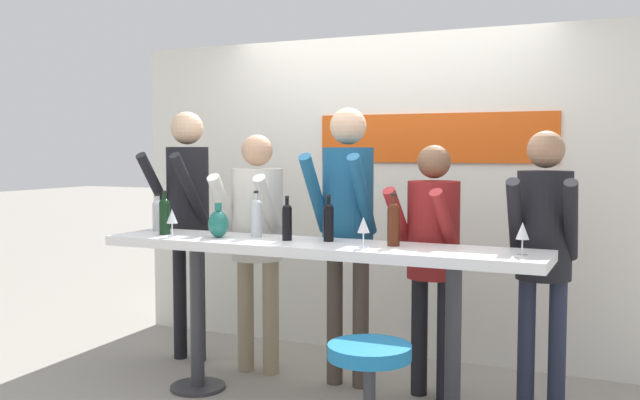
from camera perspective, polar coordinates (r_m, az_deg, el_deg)
The scene contains 18 objects.
back_wall at distance 5.48m, azimuth 5.45°, elevation 0.40°, with size 4.33×0.12×2.43m.
tasting_table at distance 4.29m, azimuth -0.43°, elevation -5.48°, with size 2.73×0.52×1.01m.
bar_stool at distance 3.59m, azimuth 3.97°, elevation -14.67°, with size 0.43×0.43×0.63m.
person_far_left at distance 5.33m, azimuth -10.59°, elevation -0.27°, with size 0.38×0.54×1.85m.
person_left at distance 4.98m, azimuth -5.07°, elevation -2.11°, with size 0.44×0.54×1.67m.
person_center_left at distance 4.67m, azimuth 2.20°, elevation -1.00°, with size 0.41×0.55×1.84m.
person_center at distance 4.51m, azimuth 8.99°, elevation -3.34°, with size 0.45×0.55×1.60m.
person_center_right at distance 4.39m, azimuth 17.48°, elevation -2.90°, with size 0.40×0.52×1.68m.
wine_bottle_0 at distance 4.36m, azimuth -2.66°, elevation -1.62°, with size 0.06×0.06×0.27m.
wine_bottle_1 at distance 4.76m, azimuth -12.33°, elevation -1.13°, with size 0.07×0.07×0.29m.
wine_bottle_2 at distance 4.13m, azimuth 5.91°, elevation -1.75°, with size 0.07×0.07×0.30m.
wine_bottle_3 at distance 4.54m, azimuth -5.12°, elevation -1.27°, with size 0.07×0.07×0.30m.
wine_bottle_4 at distance 4.97m, azimuth -12.84°, elevation -1.07°, with size 0.07×0.07×0.25m.
wine_bottle_5 at distance 4.30m, azimuth 0.69°, elevation -1.63°, with size 0.06×0.06×0.28m.
wine_glass_0 at distance 4.02m, azimuth 3.50°, elevation -2.09°, with size 0.07×0.07×0.18m.
wine_glass_1 at distance 3.87m, azimuth 15.90°, elevation -2.48°, with size 0.07×0.07×0.18m.
wine_glass_2 at distance 4.63m, azimuth -11.76°, elevation -1.36°, with size 0.07×0.07×0.18m.
decorative_vase at distance 4.55m, azimuth -8.13°, elevation -1.87°, with size 0.13×0.13×0.22m.
Camera 1 is at (1.77, -3.84, 1.57)m, focal length 40.00 mm.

